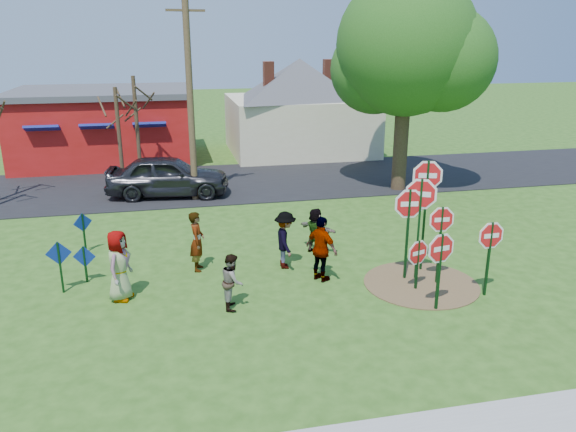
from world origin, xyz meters
name	(u,v)px	position (x,y,z in m)	size (l,w,h in m)	color
ground	(257,284)	(0.00, 0.00, 0.00)	(120.00, 120.00, 0.00)	#2B5117
road	(218,183)	(0.00, 11.50, 0.02)	(120.00, 7.50, 0.04)	black
dirt_patch	(421,284)	(4.50, -1.00, 0.01)	(3.20, 3.20, 0.03)	brown
red_building	(105,125)	(-5.50, 17.99, 1.97)	(9.40, 7.69, 3.90)	#A11410
cream_house	(299,102)	(5.50, 18.00, 2.92)	(9.40, 9.40, 6.50)	beige
stop_sign_a	(441,255)	(4.21, -2.50, 1.50)	(1.03, 0.21, 2.20)	black
stop_sign_b	(427,187)	(4.92, -0.05, 2.55)	(1.12, 0.35, 3.48)	black
stop_sign_c	(420,206)	(4.51, -0.59, 2.19)	(1.08, 0.52, 3.12)	black
stop_sign_d	(441,226)	(4.96, -1.01, 1.71)	(0.98, 0.07, 2.38)	black
stop_sign_e	(418,256)	(4.21, -1.27, 1.00)	(0.90, 0.32, 1.56)	black
stop_sign_f	(490,241)	(5.87, -2.00, 1.56)	(0.99, 0.07, 2.20)	black
stop_sign_g	(409,214)	(4.20, -0.54, 1.97)	(1.12, 0.17, 2.81)	black
blue_diamond_b	(60,261)	(-5.25, 0.60, 0.92)	(0.67, 0.08, 1.48)	black
blue_diamond_c	(85,260)	(-4.70, 1.18, 0.66)	(0.63, 0.14, 1.09)	black
blue_diamond_d	(83,228)	(-5.01, 3.58, 0.82)	(0.54, 0.34, 1.32)	black
person_a	(119,265)	(-3.66, -0.15, 0.96)	(0.94, 0.61, 1.92)	#3C477D
person_b	(197,241)	(-1.55, 1.38, 0.90)	(0.66, 0.43, 1.81)	#1E725C
person_c	(232,281)	(-0.83, -1.25, 0.73)	(0.71, 0.55, 1.46)	#965136
person_d	(285,240)	(1.02, 1.01, 0.87)	(1.13, 0.65, 1.74)	#303135
person_e	(322,249)	(1.82, -0.13, 0.95)	(1.11, 0.46, 1.90)	#4D2B55
person_f	(315,231)	(2.22, 2.00, 0.74)	(1.38, 0.44, 1.48)	#22592F
suv	(168,176)	(-2.28, 9.71, 0.92)	(2.07, 5.15, 1.76)	#2B2C30
utility_pole	(190,91)	(-1.19, 8.91, 4.54)	(2.09, 0.51, 8.63)	#4C3823
leafy_tree	(410,53)	(8.04, 8.66, 5.95)	(6.50, 5.93, 9.24)	#382819
bare_tree_east	(136,114)	(-3.54, 12.75, 3.18)	(1.80, 1.80, 4.92)	#382819
bare_tree_extra	(118,122)	(-4.35, 12.43, 2.89)	(1.80, 1.80, 4.46)	#382819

